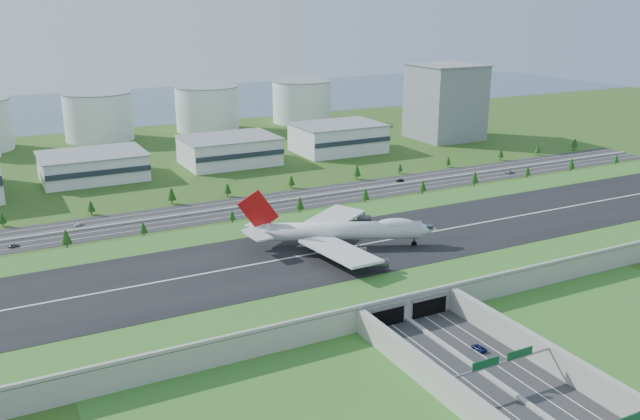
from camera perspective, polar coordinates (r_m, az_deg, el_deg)
name	(u,v)px	position (r m, az deg, el deg)	size (l,w,h in m)	color
ground	(335,269)	(267.40, 1.31, -5.00)	(1200.00, 1200.00, 0.00)	#264D18
airfield_deck	(336,259)	(265.80, 1.32, -4.18)	(520.00, 100.00, 9.20)	gray
underpass_road	(513,383)	(193.67, 15.91, -13.82)	(38.80, 120.40, 8.00)	#28282B
sign_gantry_near	(502,364)	(194.63, 15.10, -12.38)	(38.70, 0.70, 9.80)	gray
north_expressway	(247,206)	(348.99, -6.15, 0.30)	(560.00, 36.00, 0.12)	#28282B
tree_row	(259,196)	(349.63, -5.16, 1.18)	(498.74, 48.74, 8.48)	#3D2819
hangar_mid_a	(93,166)	(421.98, -18.58, 3.51)	(58.00, 42.00, 15.00)	silver
hangar_mid_b	(229,151)	(441.65, -7.65, 4.98)	(58.00, 42.00, 17.00)	silver
hangar_mid_c	(338,138)	(473.54, 1.53, 6.08)	(58.00, 42.00, 19.00)	silver
office_tower	(445,102)	(526.17, 10.50, 8.91)	(46.00, 46.00, 55.00)	gray
fuel_tank_b	(99,117)	(540.35, -18.14, 7.49)	(50.00, 50.00, 35.00)	white
fuel_tank_c	(207,109)	(559.83, -9.48, 8.42)	(50.00, 50.00, 35.00)	white
fuel_tank_d	(302,102)	(591.01, -1.54, 9.10)	(50.00, 50.00, 35.00)	white
bay_water	(106,106)	(714.46, -17.57, 8.32)	(1200.00, 260.00, 0.06)	#37556A
boeing_747	(340,231)	(265.33, 1.70, -1.76)	(73.38, 67.73, 24.29)	silver
car_0	(431,361)	(203.92, 9.31, -12.47)	(1.89, 4.70, 1.60)	#A4A5A9
car_2	(479,348)	(213.99, 13.23, -11.23)	(2.41, 5.22, 1.45)	#0E1446
car_4	(13,246)	(318.07, -24.41, -2.74)	(1.83, 4.55, 1.55)	#4C4C50
car_5	(400,180)	(397.10, 6.75, 2.49)	(1.63, 4.69, 1.54)	black
car_6	(510,172)	(429.63, 15.70, 3.11)	(2.84, 6.15, 1.71)	#AFAFB4
car_7	(78,225)	(336.45, -19.71, -1.16)	(1.91, 4.70, 1.37)	silver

